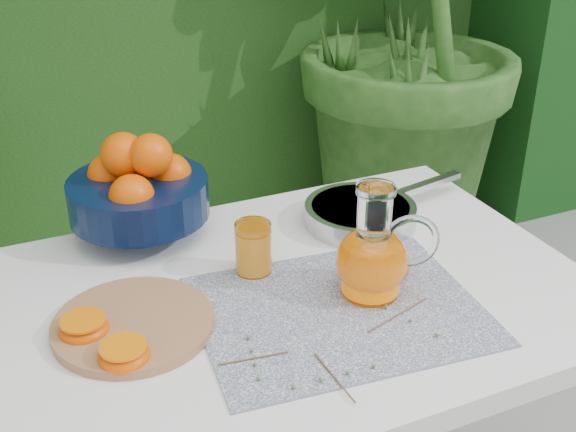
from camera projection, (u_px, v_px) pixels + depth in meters
name	position (u px, v px, depth m)	size (l,w,h in m)	color
potted_plant_right	(384.00, 19.00, 2.50)	(1.75, 1.75, 1.75)	#274F1B
white_table	(293.00, 328.00, 1.26)	(1.00, 0.70, 0.75)	white
placemat	(339.00, 310.00, 1.16)	(0.45, 0.35, 0.00)	#0C1A48
cutting_board	(134.00, 324.00, 1.12)	(0.25, 0.25, 0.02)	#906041
fruit_bowl	(139.00, 188.00, 1.35)	(0.34, 0.34, 0.21)	black
juice_pitcher	(373.00, 257.00, 1.17)	(0.18, 0.16, 0.20)	white
juice_tumbler	(253.00, 249.00, 1.24)	(0.08, 0.08, 0.09)	white
saute_pan	(361.00, 213.00, 1.42)	(0.40, 0.26, 0.04)	#B1B0B5
orange_halves	(209.00, 313.00, 1.12)	(0.61, 0.18, 0.04)	#FE5502
thyme_sprigs	(334.00, 347.00, 1.07)	(0.37, 0.22, 0.01)	brown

